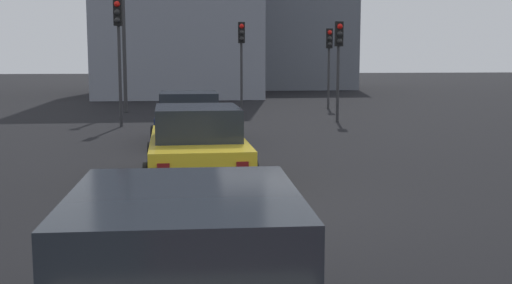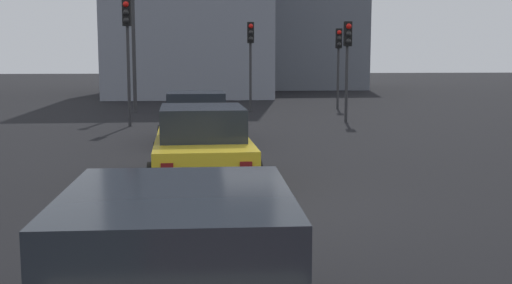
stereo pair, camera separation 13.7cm
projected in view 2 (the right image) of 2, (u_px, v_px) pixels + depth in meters
ground_plane at (298, 211)px, 10.58m from camera, size 160.00×160.00×0.20m
car_navy_right_lead at (196, 118)px, 18.15m from camera, size 4.18×2.03×1.45m
car_yellow_right_second at (202, 146)px, 12.37m from camera, size 4.36×2.06×1.50m
traffic_light_near_left at (251, 47)px, 27.75m from camera, size 0.32×0.29×3.90m
traffic_light_near_right at (339, 51)px, 29.33m from camera, size 0.32×0.30×3.69m
traffic_light_far_left at (127, 36)px, 21.90m from camera, size 0.32×0.30×4.36m
traffic_light_far_right at (348, 50)px, 23.47m from camera, size 0.32×0.28×3.70m
street_lamp_kerbside at (133, 7)px, 27.33m from camera, size 0.56×0.36×7.71m
building_facade_left at (294, 26)px, 48.79m from camera, size 8.62×9.60×9.45m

